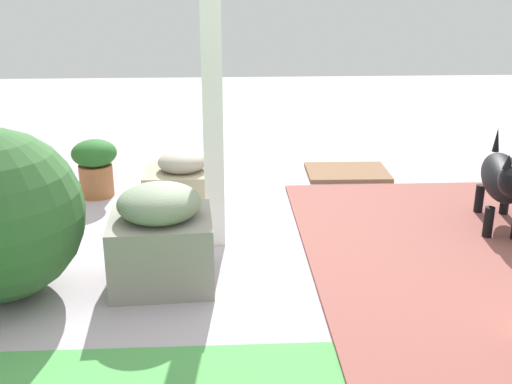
# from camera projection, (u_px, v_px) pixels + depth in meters

# --- Properties ---
(ground_plane) EXTENTS (12.00, 12.00, 0.00)m
(ground_plane) POSITION_uv_depth(u_px,v_px,m) (283.00, 241.00, 3.37)
(ground_plane) COLOR #AC9FA7
(brick_path) EXTENTS (1.80, 2.40, 0.02)m
(brick_path) POSITION_uv_depth(u_px,v_px,m) (483.00, 258.00, 3.14)
(brick_path) COLOR brown
(brick_path) RESTS_ON ground
(porch_pillar) EXTENTS (0.10, 0.10, 2.14)m
(porch_pillar) POSITION_uv_depth(u_px,v_px,m) (211.00, 42.00, 3.01)
(porch_pillar) COLOR white
(porch_pillar) RESTS_ON ground
(stone_planter_nearest) EXTENTS (0.46, 0.38, 0.38)m
(stone_planter_nearest) POSITION_uv_depth(u_px,v_px,m) (183.00, 185.00, 3.76)
(stone_planter_nearest) COLOR tan
(stone_planter_nearest) RESTS_ON ground
(stone_planter_mid) EXTENTS (0.49, 0.46, 0.49)m
(stone_planter_mid) POSITION_uv_depth(u_px,v_px,m) (161.00, 237.00, 2.84)
(stone_planter_mid) COLOR gray
(stone_planter_mid) RESTS_ON ground
(terracotta_pot_broad) EXTENTS (0.29, 0.29, 0.38)m
(terracotta_pot_broad) POSITION_uv_depth(u_px,v_px,m) (95.00, 164.00, 4.01)
(terracotta_pot_broad) COLOR #9B5E38
(terracotta_pot_broad) RESTS_ON ground
(dog) EXTENTS (0.37, 0.78, 0.54)m
(dog) POSITION_uv_depth(u_px,v_px,m) (503.00, 179.00, 3.41)
(dog) COLOR black
(dog) RESTS_ON ground
(doormat) EXTENTS (0.60, 0.46, 0.03)m
(doormat) POSITION_uv_depth(u_px,v_px,m) (347.00, 172.00, 4.53)
(doormat) COLOR brown
(doormat) RESTS_ON ground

